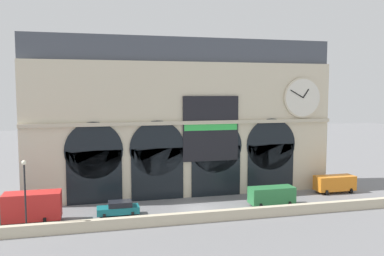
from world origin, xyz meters
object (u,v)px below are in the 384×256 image
at_px(box_truck_west, 23,207).
at_px(car_midwest, 119,208).
at_px(van_east, 335,183).
at_px(van_mideast, 272,195).
at_px(street_lamp_quayside, 25,187).

relative_size(box_truck_west, car_midwest, 1.70).
bearing_deg(box_truck_west, van_east, 5.26).
bearing_deg(box_truck_west, van_mideast, -0.41).
distance_m(box_truck_west, street_lamp_quayside, 4.12).
distance_m(car_midwest, van_mideast, 17.34).
bearing_deg(street_lamp_quayside, van_east, 10.01).
distance_m(box_truck_west, car_midwest, 9.42).
height_order(car_midwest, van_mideast, van_mideast).
relative_size(car_midwest, van_mideast, 0.85).
relative_size(car_midwest, van_east, 0.85).
bearing_deg(car_midwest, van_east, 6.35).
height_order(van_mideast, van_east, same).
height_order(van_mideast, street_lamp_quayside, street_lamp_quayside).
height_order(car_midwest, street_lamp_quayside, street_lamp_quayside).
distance_m(van_mideast, van_east, 11.17).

